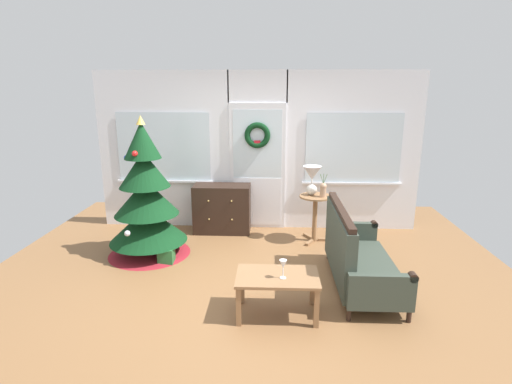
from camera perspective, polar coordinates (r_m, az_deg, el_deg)
name	(u,v)px	position (r m, az deg, el deg)	size (l,w,h in m)	color
ground_plane	(250,284)	(4.92, -0.92, -12.99)	(6.76, 6.76, 0.00)	brown
back_wall_with_door	(258,151)	(6.51, 0.22, 5.84)	(5.20, 0.19, 2.55)	white
christmas_tree	(146,204)	(5.70, -15.35, -1.64)	(1.14, 1.14, 1.93)	#4C331E
dresser_cabinet	(222,209)	(6.48, -4.86, -2.37)	(0.90, 0.45, 0.78)	black
settee_sofa	(355,256)	(4.88, 13.89, -8.79)	(0.73, 1.65, 0.96)	black
side_table	(315,209)	(6.10, 8.42, -2.42)	(0.50, 0.48, 0.72)	#8E6642
table_lamp	(312,176)	(6.00, 7.99, 2.21)	(0.28, 0.28, 0.44)	silver
flower_vase	(323,189)	(5.96, 9.55, 0.40)	(0.11, 0.10, 0.35)	tan
coffee_table	(277,281)	(4.18, 3.07, -12.59)	(0.84, 0.53, 0.44)	#8E6642
wine_glass	(283,265)	(4.04, 3.89, -10.33)	(0.08, 0.08, 0.20)	silver
gift_box	(166,255)	(5.56, -12.65, -8.81)	(0.20, 0.18, 0.20)	#266633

